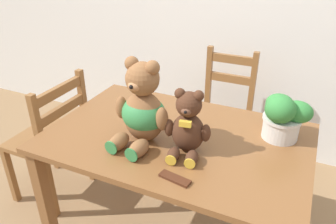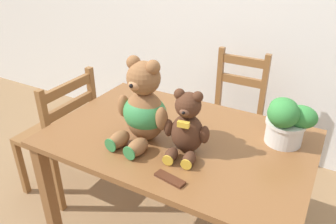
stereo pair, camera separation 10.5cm
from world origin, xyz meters
TOP-DOWN VIEW (x-y plane):
  - dining_table at (0.00, 0.43)m, footprint 1.31×0.85m
  - wooden_chair_behind at (0.02, 1.26)m, footprint 0.38×0.45m
  - wooden_chair_side at (-0.95, 0.50)m, footprint 0.39×0.46m
  - teddy_bear_left at (-0.14, 0.32)m, footprint 0.29×0.31m
  - teddy_bear_right at (0.10, 0.32)m, footprint 0.22×0.23m
  - potted_plant at (0.48, 0.62)m, footprint 0.23×0.21m
  - chocolate_bar at (0.13, 0.11)m, footprint 0.14×0.07m

SIDE VIEW (x-z plane):
  - wooden_chair_behind at x=0.02m, z-range -0.02..0.93m
  - wooden_chair_side at x=-0.95m, z-range 0.01..0.91m
  - dining_table at x=0.00m, z-range 0.28..1.05m
  - chocolate_bar at x=0.13m, z-range 0.77..0.78m
  - potted_plant at x=0.48m, z-range 0.77..1.02m
  - teddy_bear_right at x=0.10m, z-range 0.75..1.06m
  - teddy_bear_left at x=-0.14m, z-range 0.73..1.15m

